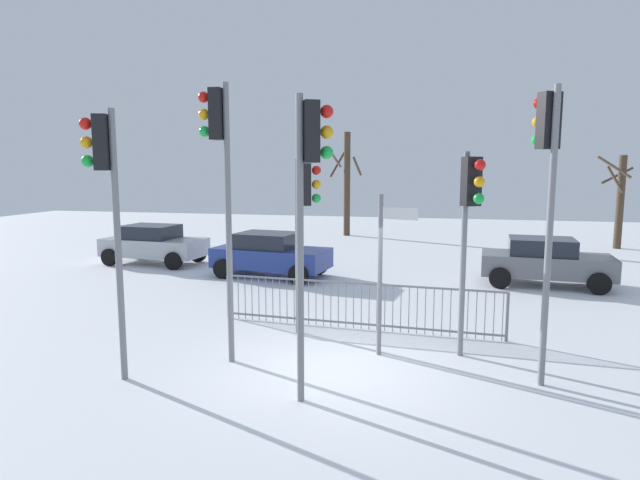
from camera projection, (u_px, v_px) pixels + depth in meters
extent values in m
plane|color=white|center=(336.00, 370.00, 9.68)|extent=(60.00, 60.00, 0.00)
cylinder|color=slate|center=(549.00, 240.00, 8.67)|extent=(0.11, 0.11, 4.92)
cube|color=black|center=(549.00, 121.00, 8.57)|extent=(0.39, 0.35, 0.90)
sphere|color=red|center=(539.00, 103.00, 8.77)|extent=(0.20, 0.20, 0.20)
sphere|color=orange|center=(538.00, 122.00, 8.81)|extent=(0.20, 0.20, 0.20)
sphere|color=green|center=(537.00, 140.00, 8.85)|extent=(0.20, 0.20, 0.20)
cylinder|color=slate|center=(298.00, 247.00, 11.60)|extent=(0.11, 0.11, 3.82)
cube|color=black|center=(305.00, 184.00, 11.44)|extent=(0.33, 0.38, 0.90)
sphere|color=red|center=(316.00, 170.00, 11.45)|extent=(0.20, 0.20, 0.20)
sphere|color=orange|center=(316.00, 184.00, 11.49)|extent=(0.20, 0.20, 0.20)
sphere|color=green|center=(316.00, 198.00, 11.53)|extent=(0.20, 0.20, 0.20)
cylinder|color=slate|center=(300.00, 253.00, 8.08)|extent=(0.11, 0.11, 4.70)
cube|color=black|center=(310.00, 132.00, 7.88)|extent=(0.34, 0.39, 0.90)
sphere|color=red|center=(327.00, 112.00, 7.91)|extent=(0.20, 0.20, 0.20)
sphere|color=orange|center=(327.00, 132.00, 7.95)|extent=(0.20, 0.20, 0.20)
sphere|color=green|center=(327.00, 153.00, 7.99)|extent=(0.20, 0.20, 0.20)
cylinder|color=slate|center=(463.00, 256.00, 10.15)|extent=(0.11, 0.11, 3.92)
cube|color=black|center=(471.00, 181.00, 9.81)|extent=(0.39, 0.35, 0.90)
sphere|color=red|center=(480.00, 165.00, 9.53)|extent=(0.20, 0.20, 0.20)
sphere|color=orange|center=(479.00, 182.00, 9.57)|extent=(0.20, 0.20, 0.20)
sphere|color=green|center=(479.00, 199.00, 9.62)|extent=(0.20, 0.20, 0.20)
cylinder|color=slate|center=(229.00, 227.00, 9.76)|extent=(0.11, 0.11, 5.12)
cube|color=black|center=(217.00, 114.00, 9.51)|extent=(0.23, 0.33, 0.90)
sphere|color=red|center=(203.00, 97.00, 9.52)|extent=(0.20, 0.20, 0.20)
sphere|color=orange|center=(204.00, 114.00, 9.56)|extent=(0.20, 0.20, 0.20)
sphere|color=green|center=(204.00, 131.00, 9.60)|extent=(0.20, 0.20, 0.20)
cylinder|color=slate|center=(118.00, 248.00, 8.95)|extent=(0.11, 0.11, 4.58)
cube|color=black|center=(102.00, 143.00, 8.70)|extent=(0.31, 0.37, 0.90)
sphere|color=red|center=(85.00, 124.00, 8.64)|extent=(0.20, 0.20, 0.20)
sphere|color=orange|center=(86.00, 143.00, 8.68)|extent=(0.20, 0.20, 0.20)
sphere|color=green|center=(88.00, 161.00, 8.72)|extent=(0.20, 0.20, 0.20)
cylinder|color=slate|center=(380.00, 276.00, 10.26)|extent=(0.09, 0.09, 3.13)
cube|color=white|center=(400.00, 214.00, 9.88)|extent=(0.67, 0.26, 0.22)
cube|color=slate|center=(358.00, 283.00, 11.99)|extent=(6.39, 0.45, 0.04)
cube|color=slate|center=(357.00, 324.00, 12.12)|extent=(6.39, 0.45, 0.04)
cylinder|color=slate|center=(232.00, 297.00, 12.93)|extent=(0.02, 0.02, 1.05)
cylinder|color=slate|center=(238.00, 297.00, 12.88)|extent=(0.02, 0.02, 1.05)
cylinder|color=slate|center=(245.00, 298.00, 12.83)|extent=(0.02, 0.02, 1.05)
cylinder|color=slate|center=(252.00, 298.00, 12.78)|extent=(0.02, 0.02, 1.05)
cylinder|color=slate|center=(259.00, 299.00, 12.73)|extent=(0.02, 0.02, 1.05)
cylinder|color=slate|center=(266.00, 299.00, 12.68)|extent=(0.02, 0.02, 1.05)
cylinder|color=slate|center=(273.00, 300.00, 12.63)|extent=(0.02, 0.02, 1.05)
cylinder|color=slate|center=(280.00, 300.00, 12.58)|extent=(0.02, 0.02, 1.05)
cylinder|color=slate|center=(287.00, 301.00, 12.53)|extent=(0.02, 0.02, 1.05)
cylinder|color=slate|center=(294.00, 301.00, 12.48)|extent=(0.02, 0.02, 1.05)
cylinder|color=slate|center=(301.00, 302.00, 12.43)|extent=(0.02, 0.02, 1.05)
cylinder|color=slate|center=(309.00, 303.00, 12.38)|extent=(0.02, 0.02, 1.05)
cylinder|color=slate|center=(316.00, 303.00, 12.33)|extent=(0.02, 0.02, 1.05)
cylinder|color=slate|center=(323.00, 304.00, 12.28)|extent=(0.02, 0.02, 1.05)
cylinder|color=slate|center=(331.00, 304.00, 12.23)|extent=(0.02, 0.02, 1.05)
cylinder|color=slate|center=(338.00, 305.00, 12.19)|extent=(0.02, 0.02, 1.05)
cylinder|color=slate|center=(346.00, 305.00, 12.14)|extent=(0.02, 0.02, 1.05)
cylinder|color=slate|center=(354.00, 306.00, 12.09)|extent=(0.02, 0.02, 1.05)
cylinder|color=slate|center=(361.00, 306.00, 12.04)|extent=(0.02, 0.02, 1.05)
cylinder|color=slate|center=(369.00, 307.00, 11.99)|extent=(0.02, 0.02, 1.05)
cylinder|color=slate|center=(377.00, 308.00, 11.94)|extent=(0.02, 0.02, 1.05)
cylinder|color=slate|center=(385.00, 308.00, 11.89)|extent=(0.02, 0.02, 1.05)
cylinder|color=slate|center=(393.00, 309.00, 11.84)|extent=(0.02, 0.02, 1.05)
cylinder|color=slate|center=(401.00, 309.00, 11.79)|extent=(0.02, 0.02, 1.05)
cylinder|color=slate|center=(409.00, 310.00, 11.74)|extent=(0.02, 0.02, 1.05)
cylinder|color=slate|center=(417.00, 311.00, 11.69)|extent=(0.02, 0.02, 1.05)
cylinder|color=slate|center=(425.00, 311.00, 11.64)|extent=(0.02, 0.02, 1.05)
cylinder|color=slate|center=(434.00, 312.00, 11.59)|extent=(0.02, 0.02, 1.05)
cylinder|color=slate|center=(442.00, 312.00, 11.54)|extent=(0.02, 0.02, 1.05)
cylinder|color=slate|center=(450.00, 313.00, 11.49)|extent=(0.02, 0.02, 1.05)
cylinder|color=slate|center=(459.00, 314.00, 11.44)|extent=(0.02, 0.02, 1.05)
cylinder|color=slate|center=(468.00, 314.00, 11.39)|extent=(0.02, 0.02, 1.05)
cylinder|color=slate|center=(476.00, 315.00, 11.34)|extent=(0.02, 0.02, 1.05)
cylinder|color=slate|center=(485.00, 316.00, 11.29)|extent=(0.02, 0.02, 1.05)
cylinder|color=slate|center=(494.00, 316.00, 11.24)|extent=(0.02, 0.02, 1.05)
cylinder|color=slate|center=(503.00, 317.00, 11.19)|extent=(0.02, 0.02, 1.05)
cylinder|color=slate|center=(228.00, 297.00, 12.95)|extent=(0.06, 0.06, 1.05)
cylinder|color=slate|center=(507.00, 317.00, 11.17)|extent=(0.06, 0.06, 1.05)
cube|color=slate|center=(546.00, 265.00, 16.50)|extent=(3.92, 2.00, 0.65)
cube|color=#1E232D|center=(542.00, 247.00, 16.47)|extent=(2.01, 1.65, 0.55)
cylinder|color=black|center=(588.00, 273.00, 16.95)|extent=(0.66, 0.27, 0.64)
cylinder|color=black|center=(599.00, 284.00, 15.34)|extent=(0.66, 0.27, 0.64)
cylinder|color=black|center=(499.00, 268.00, 17.74)|extent=(0.66, 0.27, 0.64)
cylinder|color=black|center=(500.00, 278.00, 16.14)|extent=(0.66, 0.27, 0.64)
cube|color=navy|center=(271.00, 258.00, 17.84)|extent=(4.00, 2.22, 0.65)
cube|color=#1E232D|center=(267.00, 241.00, 17.82)|extent=(2.09, 1.75, 0.55)
cylinder|color=black|center=(318.00, 265.00, 18.20)|extent=(0.66, 0.31, 0.64)
cylinder|color=black|center=(299.00, 275.00, 16.63)|extent=(0.66, 0.31, 0.64)
cylinder|color=black|center=(248.00, 261.00, 19.15)|extent=(0.66, 0.31, 0.64)
cylinder|color=black|center=(223.00, 269.00, 17.57)|extent=(0.66, 0.31, 0.64)
cube|color=#B2B5BA|center=(154.00, 247.00, 20.22)|extent=(3.92, 1.98, 0.65)
cube|color=#1E232D|center=(150.00, 232.00, 20.19)|extent=(2.01, 1.64, 0.55)
cylinder|color=black|center=(198.00, 254.00, 20.68)|extent=(0.65, 0.27, 0.64)
cylinder|color=black|center=(174.00, 261.00, 19.07)|extent=(0.65, 0.27, 0.64)
cylinder|color=black|center=(138.00, 250.00, 21.46)|extent=(0.65, 0.27, 0.64)
cylinder|color=black|center=(110.00, 257.00, 19.85)|extent=(0.65, 0.27, 0.64)
cylinder|color=#473828|center=(347.00, 184.00, 28.44)|extent=(0.34, 0.34, 5.47)
cylinder|color=#473828|center=(335.00, 159.00, 28.00)|extent=(0.92, 1.27, 0.93)
cylinder|color=#473828|center=(337.00, 165.00, 28.66)|extent=(0.65, 1.26, 1.34)
cylinder|color=#473828|center=(357.00, 166.00, 28.08)|extent=(0.34, 1.22, 0.98)
cylinder|color=#473828|center=(620.00, 202.00, 23.86)|extent=(0.33, 0.33, 4.16)
cylinder|color=#473828|center=(617.00, 175.00, 24.31)|extent=(1.32, 0.15, 0.80)
cylinder|color=#473828|center=(615.00, 179.00, 23.57)|extent=(0.61, 0.81, 1.19)
cylinder|color=#473828|center=(614.00, 167.00, 23.24)|extent=(1.18, 1.11, 0.98)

